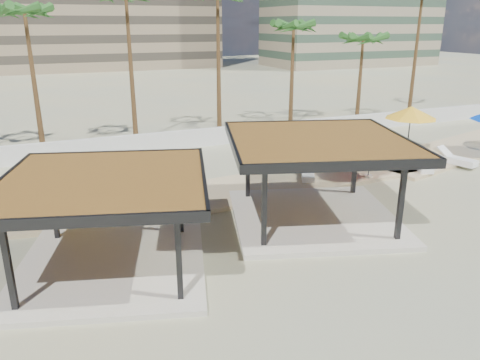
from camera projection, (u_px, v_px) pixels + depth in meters
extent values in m
plane|color=tan|center=(319.00, 249.00, 17.15)|extent=(200.00, 200.00, 0.00)
cube|color=#C6B284|center=(279.00, 183.00, 23.98)|extent=(16.24, 5.11, 0.24)
cube|color=#C6B284|center=(459.00, 149.00, 30.46)|extent=(16.49, 7.75, 0.24)
cube|color=silver|center=(190.00, 139.00, 30.92)|extent=(56.00, 0.30, 1.20)
cube|color=beige|center=(314.00, 217.00, 19.71)|extent=(8.35, 8.35, 0.20)
cube|color=black|center=(264.00, 206.00, 16.57)|extent=(0.23, 0.23, 3.03)
cube|color=black|center=(248.00, 165.00, 21.34)|extent=(0.23, 0.23, 3.03)
cube|color=black|center=(401.00, 201.00, 17.05)|extent=(0.23, 0.23, 3.03)
cube|color=black|center=(355.00, 162.00, 21.82)|extent=(0.23, 0.23, 3.03)
cube|color=brown|center=(318.00, 141.00, 18.67)|extent=(8.60, 8.60, 0.28)
cube|color=black|center=(345.00, 166.00, 15.42)|extent=(6.70, 2.19, 0.34)
cube|color=black|center=(299.00, 124.00, 21.91)|extent=(6.70, 2.19, 0.34)
cube|color=black|center=(232.00, 144.00, 18.34)|extent=(2.19, 6.70, 0.34)
cube|color=black|center=(401.00, 139.00, 18.99)|extent=(2.19, 6.70, 0.34)
cube|color=beige|center=(112.00, 266.00, 15.74)|extent=(7.64, 7.64, 0.19)
cube|color=black|center=(8.00, 264.00, 12.82)|extent=(0.21, 0.21, 2.79)
cube|color=black|center=(53.00, 203.00, 17.21)|extent=(0.21, 0.21, 2.79)
cube|color=black|center=(179.00, 255.00, 13.32)|extent=(0.21, 0.21, 2.79)
cube|color=black|center=(180.00, 198.00, 17.70)|extent=(0.21, 0.21, 2.79)
cube|color=brown|center=(104.00, 182.00, 14.78)|extent=(7.87, 7.87, 0.26)
cube|color=black|center=(83.00, 222.00, 11.79)|extent=(6.19, 1.93, 0.32)
cube|color=black|center=(117.00, 155.00, 17.76)|extent=(6.19, 1.93, 0.32)
cube|color=black|center=(204.00, 178.00, 15.11)|extent=(1.93, 6.19, 0.32)
cylinder|color=beige|center=(77.00, 219.00, 19.18)|extent=(0.51, 0.51, 0.12)
cylinder|color=#262628|center=(74.00, 192.00, 18.81)|extent=(0.07, 0.07, 2.44)
cone|color=yellow|center=(71.00, 167.00, 18.47)|extent=(3.90, 3.90, 0.71)
cylinder|color=beige|center=(368.00, 176.00, 24.58)|extent=(0.44, 0.44, 0.11)
cylinder|color=#262628|center=(370.00, 157.00, 24.26)|extent=(0.06, 0.06, 2.13)
cone|color=#AC1605|center=(371.00, 140.00, 23.97)|extent=(2.90, 2.90, 0.62)
cylinder|color=beige|center=(407.00, 150.00, 29.62)|extent=(0.55, 0.55, 0.13)
cylinder|color=#262628|center=(409.00, 130.00, 29.22)|extent=(0.08, 0.08, 2.63)
cone|color=yellow|center=(411.00, 112.00, 28.86)|extent=(4.19, 4.19, 0.77)
cube|color=white|center=(308.00, 175.00, 24.44)|extent=(1.41, 1.87, 0.25)
cube|color=white|center=(308.00, 173.00, 24.39)|extent=(1.41, 1.87, 0.05)
cube|color=white|center=(308.00, 165.00, 24.98)|extent=(0.82, 0.83, 0.46)
cube|color=white|center=(457.00, 161.00, 26.87)|extent=(1.27, 2.22, 0.29)
cube|color=white|center=(458.00, 158.00, 26.82)|extent=(1.27, 2.22, 0.06)
cube|color=white|center=(445.00, 151.00, 27.34)|extent=(0.86, 0.88, 0.53)
cube|color=white|center=(422.00, 167.00, 25.91)|extent=(1.48, 2.05, 0.27)
cube|color=white|center=(423.00, 164.00, 25.86)|extent=(1.48, 2.05, 0.06)
cube|color=white|center=(419.00, 156.00, 26.50)|extent=(0.87, 0.89, 0.49)
cone|color=brown|center=(34.00, 84.00, 28.22)|extent=(0.36, 0.36, 8.73)
ellipsoid|color=#265C20|center=(24.00, 12.00, 26.91)|extent=(3.00, 3.00, 1.80)
cone|color=brown|center=(131.00, 71.00, 30.98)|extent=(0.36, 0.36, 9.71)
cone|color=brown|center=(219.00, 67.00, 32.74)|extent=(0.36, 0.36, 9.85)
cone|color=brown|center=(292.00, 78.00, 35.46)|extent=(0.36, 0.36, 7.83)
ellipsoid|color=#265C20|center=(294.00, 27.00, 34.29)|extent=(3.00, 3.00, 1.80)
cone|color=brown|center=(360.00, 81.00, 37.48)|extent=(0.36, 0.36, 6.90)
ellipsoid|color=#265C20|center=(363.00, 40.00, 36.46)|extent=(3.00, 3.00, 1.80)
cone|color=brown|center=(416.00, 52.00, 39.56)|extent=(0.36, 0.36, 11.03)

